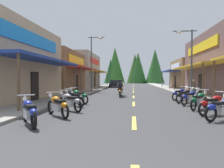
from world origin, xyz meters
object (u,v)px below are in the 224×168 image
motorcycle_parked_right_6 (180,94)px  rider_cruising_lead (120,90)px  rider_cruising_trailing (121,89)px  motorcycle_parked_right_3 (199,100)px  motorcycle_parked_left_4 (78,96)px  pedestrian_by_shop (193,86)px  motorcycle_parked_left_3 (74,98)px  motorcycle_parked_right_1 (224,108)px  parked_car_curbside (115,84)px  streetlamp_left (94,56)px  motorcycle_parked_right_2 (214,104)px  motorcycle_parked_left_1 (58,105)px  streetlamp_right (188,53)px  motorcycle_parked_right_5 (185,95)px  motorcycle_parked_right_4 (191,97)px  motorcycle_parked_left_2 (70,101)px  motorcycle_parked_left_0 (29,111)px

motorcycle_parked_right_6 → rider_cruising_lead: rider_cruising_lead is taller
rider_cruising_lead → rider_cruising_trailing: size_ratio=1.00×
motorcycle_parked_right_3 → motorcycle_parked_left_4: bearing=112.5°
motorcycle_parked_right_6 → rider_cruising_lead: size_ratio=0.74×
motorcycle_parked_right_6 → pedestrian_by_shop: bearing=20.2°
motorcycle_parked_left_3 → motorcycle_parked_right_1: bearing=-166.4°
motorcycle_parked_left_3 → parked_car_curbside: 27.36m
streetlamp_left → motorcycle_parked_right_2: streetlamp_left is taller
motorcycle_parked_left_1 → motorcycle_parked_left_3: bearing=-38.7°
motorcycle_parked_right_1 → motorcycle_parked_right_3: bearing=60.2°
motorcycle_parked_right_1 → motorcycle_parked_right_6: size_ratio=1.19×
motorcycle_parked_left_3 → streetlamp_right: bearing=-99.6°
streetlamp_left → motorcycle_parked_right_5: 13.55m
motorcycle_parked_right_4 → pedestrian_by_shop: (2.38, 8.14, 0.42)m
rider_cruising_trailing → parked_car_curbside: 19.47m
streetlamp_left → motorcycle_parked_right_4: bearing=-54.4°
motorcycle_parked_right_1 → motorcycle_parked_left_4: (-7.10, 5.03, 0.00)m
pedestrian_by_shop → parked_car_curbside: bearing=-19.9°
streetlamp_right → motorcycle_parked_right_5: (-1.21, -4.16, -3.33)m
streetlamp_right → motorcycle_parked_left_3: (-8.19, -6.74, -3.33)m
motorcycle_parked_right_3 → motorcycle_parked_left_2: 6.75m
motorcycle_parked_left_1 → motorcycle_parked_left_2: 1.61m
motorcycle_parked_left_3 → pedestrian_by_shop: size_ratio=1.06×
motorcycle_parked_left_0 → motorcycle_parked_left_3: same height
motorcycle_parked_left_3 → motorcycle_parked_right_5: bearing=-118.8°
streetlamp_left → motorcycle_parked_right_3: size_ratio=3.82×
motorcycle_parked_right_2 → parked_car_curbside: parked_car_curbside is taller
motorcycle_parked_right_6 → parked_car_curbside: 24.08m
rider_cruising_lead → motorcycle_parked_right_2: bearing=-153.1°
motorcycle_parked_right_6 → motorcycle_parked_left_3: (-7.03, -4.28, 0.00)m
motorcycle_parked_right_4 → rider_cruising_lead: 7.05m
streetlamp_left → motorcycle_parked_left_4: bearing=-84.6°
motorcycle_parked_right_4 → rider_cruising_trailing: rider_cruising_trailing is taller
motorcycle_parked_left_0 → motorcycle_parked_left_2: 3.38m
motorcycle_parked_right_3 → motorcycle_parked_left_0: 8.39m
motorcycle_parked_left_2 → pedestrian_by_shop: 14.45m
motorcycle_parked_right_6 → motorcycle_parked_left_2: same height
motorcycle_parked_left_3 → rider_cruising_trailing: 8.35m
motorcycle_parked_right_3 → rider_cruising_trailing: size_ratio=0.81×
streetlamp_right → motorcycle_parked_right_6: bearing=-115.4°
motorcycle_parked_right_6 → motorcycle_parked_left_4: bearing=156.8°
motorcycle_parked_right_3 → rider_cruising_lead: rider_cruising_lead is taller
motorcycle_parked_right_6 → motorcycle_parked_left_1: size_ratio=0.97×
motorcycle_parked_right_5 → motorcycle_parked_left_2: 7.99m
rider_cruising_lead → motorcycle_parked_right_4: bearing=-139.8°
motorcycle_parked_left_4 → parked_car_curbside: size_ratio=0.40×
motorcycle_parked_right_2 → motorcycle_parked_right_6: 6.58m
pedestrian_by_shop → motorcycle_parked_right_5: bearing=113.4°
motorcycle_parked_right_2 → rider_cruising_lead: rider_cruising_lead is taller
motorcycle_parked_left_3 → rider_cruising_trailing: (2.34, 8.01, 0.17)m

